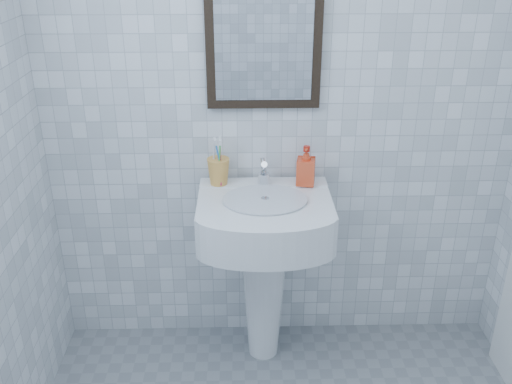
{
  "coord_description": "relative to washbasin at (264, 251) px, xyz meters",
  "views": [
    {
      "loc": [
        -0.18,
        -1.29,
        1.98
      ],
      "look_at": [
        -0.13,
        0.86,
        0.97
      ],
      "focal_mm": 40.0,
      "sensor_mm": 36.0,
      "label": 1
    }
  ],
  "objects": [
    {
      "name": "wall_mirror",
      "position": [
        -0.0,
        0.19,
        0.94
      ],
      "size": [
        0.5,
        0.04,
        0.62
      ],
      "color": "black",
      "rests_on": "wall_back"
    },
    {
      "name": "washbasin",
      "position": [
        0.0,
        0.0,
        0.0
      ],
      "size": [
        0.59,
        0.43,
        0.91
      ],
      "color": "white",
      "rests_on": "ground"
    },
    {
      "name": "faucet",
      "position": [
        0.0,
        0.11,
        0.34
      ],
      "size": [
        0.05,
        0.12,
        0.13
      ],
      "color": "silver",
      "rests_on": "washbasin"
    },
    {
      "name": "soap_dispenser",
      "position": [
        0.19,
        0.11,
        0.38
      ],
      "size": [
        0.1,
        0.1,
        0.18
      ],
      "primitive_type": "imported",
      "rotation": [
        0.0,
        0.0,
        -0.18
      ],
      "color": "red",
      "rests_on": "washbasin"
    },
    {
      "name": "toothbrush_cup",
      "position": [
        -0.21,
        0.12,
        0.35
      ],
      "size": [
        0.12,
        0.12,
        0.12
      ],
      "primitive_type": null,
      "rotation": [
        0.0,
        0.0,
        -0.2
      ],
      "color": "gold",
      "rests_on": "washbasin"
    },
    {
      "name": "wall_back",
      "position": [
        0.09,
        0.21,
        0.64
      ],
      "size": [
        2.2,
        0.02,
        2.5
      ],
      "primitive_type": "cube",
      "color": "white",
      "rests_on": "ground"
    }
  ]
}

